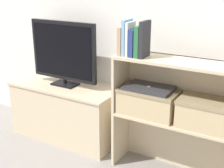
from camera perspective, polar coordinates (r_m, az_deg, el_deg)
The scene contains 15 objects.
ground_plane at distance 2.54m, azimuth -1.60°, elevation -14.13°, with size 16.00×16.00×0.00m, color gray.
wall_back at distance 2.52m, azimuth 3.66°, elevation 14.69°, with size 10.00×0.05×2.40m.
tv_stand at distance 2.83m, azimuth -8.30°, elevation -4.89°, with size 0.98×0.43×0.50m.
tv at distance 2.66m, azimuth -8.87°, elevation 5.77°, with size 0.64×0.14×0.55m.
bookshelf_lower_tier at distance 2.36m, azimuth 12.09°, elevation -9.47°, with size 0.92×0.27×0.44m.
bookshelf_upper_tier at distance 2.19m, azimuth 12.86°, elevation 0.57°, with size 0.92×0.27×0.43m.
book_tan at distance 2.19m, azimuth 2.08°, elevation 7.94°, with size 0.03×0.14×0.20m.
book_skyblue at distance 2.17m, azimuth 2.77°, elevation 8.50°, with size 0.02×0.13×0.25m.
book_ivory at distance 2.16m, azimuth 3.36°, elevation 8.25°, with size 0.02×0.12×0.23m.
book_navy at distance 2.15m, azimuth 4.14°, elevation 7.55°, with size 0.03×0.13×0.19m.
book_forest at distance 2.13m, azimuth 5.12°, elevation 7.78°, with size 0.03×0.13×0.21m.
book_charcoal at distance 2.12m, azimuth 6.00°, elevation 8.12°, with size 0.03×0.14×0.25m.
storage_basket_left at distance 2.25m, azimuth 6.68°, elevation -3.00°, with size 0.42×0.24×0.19m.
storage_basket_right at distance 2.13m, azimuth 17.57°, elevation -5.13°, with size 0.42×0.24×0.19m.
laptop at distance 2.22m, azimuth 6.78°, elevation -0.72°, with size 0.33×0.22×0.02m.
Camera 1 is at (1.13, -1.80, 1.39)m, focal length 50.00 mm.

